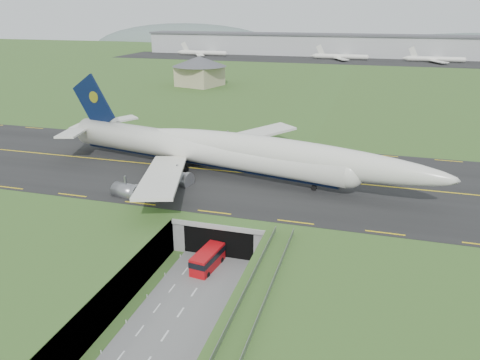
% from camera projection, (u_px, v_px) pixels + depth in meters
% --- Properties ---
extents(ground, '(900.00, 900.00, 0.00)m').
position_uv_depth(ground, '(201.00, 282.00, 70.50)').
color(ground, '#3D5A24').
rests_on(ground, ground).
extents(airfield_deck, '(800.00, 800.00, 6.00)m').
position_uv_depth(airfield_deck, '(201.00, 265.00, 69.46)').
color(airfield_deck, gray).
rests_on(airfield_deck, ground).
extents(trench_road, '(12.00, 75.00, 0.20)m').
position_uv_depth(trench_road, '(182.00, 311.00, 63.70)').
color(trench_road, slate).
rests_on(trench_road, ground).
extents(taxiway, '(800.00, 44.00, 0.18)m').
position_uv_depth(taxiway, '(256.00, 174.00, 98.13)').
color(taxiway, black).
rests_on(taxiway, airfield_deck).
extents(tunnel_portal, '(17.00, 22.30, 6.00)m').
position_uv_depth(tunnel_portal, '(234.00, 218.00, 84.41)').
color(tunnel_portal, gray).
rests_on(tunnel_portal, ground).
extents(guideway, '(3.00, 53.00, 7.05)m').
position_uv_depth(guideway, '(234.00, 352.00, 48.56)').
color(guideway, '#A8A8A3').
rests_on(guideway, ground).
extents(jumbo_jet, '(88.56, 57.21, 19.34)m').
position_uv_depth(jumbo_jet, '(225.00, 151.00, 96.23)').
color(jumbo_jet, silver).
rests_on(jumbo_jet, ground).
extents(shuttle_tram, '(3.72, 7.69, 3.02)m').
position_uv_depth(shuttle_tram, '(208.00, 259.00, 73.73)').
color(shuttle_tram, '#B30B11').
rests_on(shuttle_tram, ground).
extents(service_building, '(29.63, 29.63, 13.10)m').
position_uv_depth(service_building, '(200.00, 68.00, 207.51)').
color(service_building, tan).
rests_on(service_building, ground).
extents(cargo_terminal, '(320.00, 67.00, 15.60)m').
position_uv_depth(cargo_terminal, '(348.00, 45.00, 335.55)').
color(cargo_terminal, '#B2B2B2').
rests_on(cargo_terminal, ground).
extents(distant_hills, '(700.00, 91.00, 60.00)m').
position_uv_depth(distant_hills, '(426.00, 56.00, 442.55)').
color(distant_hills, slate).
rests_on(distant_hills, ground).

